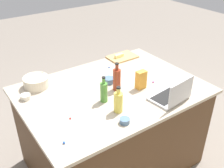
# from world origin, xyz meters

# --- Properties ---
(ground_plane) EXTENTS (12.00, 12.00, 0.00)m
(ground_plane) POSITION_xyz_m (0.00, 0.00, 0.00)
(ground_plane) COLOR slate
(island_counter) EXTENTS (1.62, 1.17, 0.90)m
(island_counter) POSITION_xyz_m (0.00, 0.00, 0.45)
(island_counter) COLOR #4C331E
(island_counter) RESTS_ON ground
(laptop) EXTENTS (0.33, 0.26, 0.22)m
(laptop) POSITION_xyz_m (-0.30, 0.44, 0.95)
(laptop) COLOR #B7B7BC
(laptop) RESTS_ON island_counter
(mixing_bowl_large) EXTENTS (0.23, 0.23, 0.10)m
(mixing_bowl_large) POSITION_xyz_m (0.55, -0.42, 0.95)
(mixing_bowl_large) COLOR beige
(mixing_bowl_large) RESTS_ON island_counter
(bottle_olive) EXTENTS (0.06, 0.06, 0.23)m
(bottle_olive) POSITION_xyz_m (0.17, 0.12, 0.99)
(bottle_olive) COLOR #4C8C38
(bottle_olive) RESTS_ON island_counter
(bottle_soy) EXTENTS (0.07, 0.07, 0.26)m
(bottle_soy) POSITION_xyz_m (-0.03, 0.03, 1.01)
(bottle_soy) COLOR maroon
(bottle_soy) RESTS_ON island_counter
(bottle_oil) EXTENTS (0.07, 0.07, 0.22)m
(bottle_oil) POSITION_xyz_m (0.16, 0.31, 0.99)
(bottle_oil) COLOR #DBC64C
(bottle_oil) RESTS_ON island_counter
(cutting_board) EXTENTS (0.32, 0.22, 0.02)m
(cutting_board) POSITION_xyz_m (-0.48, -0.49, 0.91)
(cutting_board) COLOR tan
(cutting_board) RESTS_ON island_counter
(butter_stick_left) EXTENTS (0.11, 0.05, 0.04)m
(butter_stick_left) POSITION_xyz_m (-0.43, -0.49, 0.94)
(butter_stick_left) COLOR #F4E58C
(butter_stick_left) RESTS_ON cutting_board
(ramekin_small) EXTENTS (0.10, 0.10, 0.05)m
(ramekin_small) POSITION_xyz_m (-0.04, -0.11, 0.93)
(ramekin_small) COLOR slate
(ramekin_small) RESTS_ON island_counter
(ramekin_medium) EXTENTS (0.08, 0.08, 0.04)m
(ramekin_medium) POSITION_xyz_m (0.20, 0.46, 0.92)
(ramekin_medium) COLOR slate
(ramekin_medium) RESTS_ON island_counter
(ramekin_wide) EXTENTS (0.09, 0.09, 0.04)m
(ramekin_wide) POSITION_xyz_m (0.70, -0.28, 0.92)
(ramekin_wide) COLOR beige
(ramekin_wide) RESTS_ON island_counter
(candy_bag) EXTENTS (0.09, 0.06, 0.17)m
(candy_bag) POSITION_xyz_m (-0.22, 0.14, 0.99)
(candy_bag) COLOR gold
(candy_bag) RESTS_ON island_counter
(candy_0) EXTENTS (0.02, 0.02, 0.02)m
(candy_0) POSITION_xyz_m (0.67, 0.40, 0.91)
(candy_0) COLOR blue
(candy_0) RESTS_ON island_counter
(candy_1) EXTENTS (0.02, 0.02, 0.02)m
(candy_1) POSITION_xyz_m (-0.21, -0.36, 0.91)
(candy_1) COLOR blue
(candy_1) RESTS_ON island_counter
(candy_2) EXTENTS (0.02, 0.02, 0.02)m
(candy_2) POSITION_xyz_m (-0.38, 0.13, 0.91)
(candy_2) COLOR #CC3399
(candy_2) RESTS_ON island_counter
(candy_3) EXTENTS (0.01, 0.01, 0.01)m
(candy_3) POSITION_xyz_m (0.51, 0.18, 0.91)
(candy_3) COLOR red
(candy_3) RESTS_ON island_counter
(candy_4) EXTENTS (0.02, 0.02, 0.02)m
(candy_4) POSITION_xyz_m (-0.23, -0.26, 0.91)
(candy_4) COLOR orange
(candy_4) RESTS_ON island_counter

